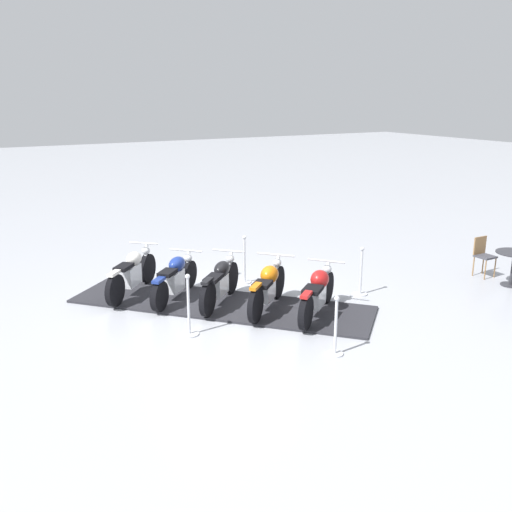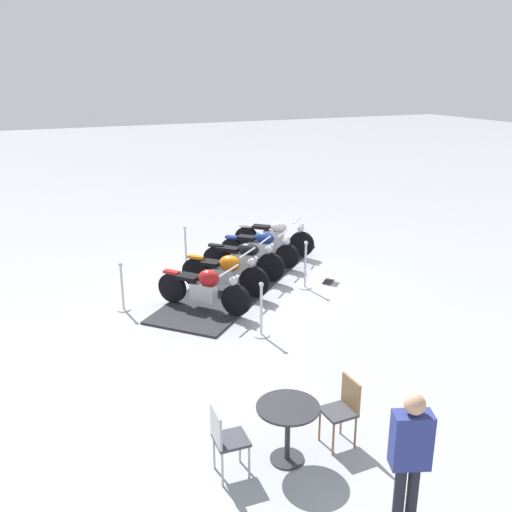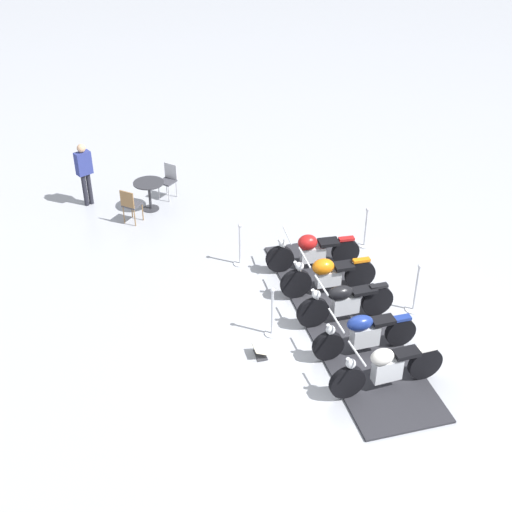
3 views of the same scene
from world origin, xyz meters
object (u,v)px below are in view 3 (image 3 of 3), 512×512
info_placard (261,352)px  stanchion_left_mid (415,296)px  motorcycle_copper (327,274)px  bystander_person (84,169)px  motorcycle_black (345,302)px  cafe_table (149,189)px  stanchion_left_front (365,232)px  motorcycle_navy (364,333)px  cafe_chair_near_table (169,179)px  stanchion_right_front (240,251)px  stanchion_right_mid (272,318)px  motorcycle_cream (386,367)px  cafe_chair_across_table (130,204)px  motorcycle_maroon (312,250)px

info_placard → stanchion_left_mid: bearing=-80.7°
motorcycle_copper → bystander_person: (0.82, 7.22, 0.52)m
motorcycle_black → cafe_table: bearing=-62.8°
stanchion_left_front → bystander_person: bystander_person is taller
motorcycle_navy → cafe_chair_near_table: motorcycle_navy is taller
bystander_person → stanchion_right_front: bearing=14.0°
stanchion_right_front → info_placard: size_ratio=2.54×
motorcycle_black → stanchion_right_mid: size_ratio=1.39×
motorcycle_cream → stanchion_left_mid: (2.56, 0.23, -0.15)m
motorcycle_copper → cafe_table: bearing=-55.7°
motorcycle_black → cafe_chair_near_table: size_ratio=1.66×
info_placard → cafe_table: 6.55m
stanchion_left_mid → cafe_chair_across_table: bearing=88.4°
motorcycle_navy → bystander_person: bystander_person is taller
info_placard → cafe_table: cafe_table is taller
motorcycle_copper → info_placard: bearing=40.8°
motorcycle_maroon → info_placard: (-3.19, -0.38, -0.43)m
stanchion_right_mid → cafe_chair_near_table: bearing=52.4°
stanchion_right_mid → info_placard: stanchion_right_mid is taller
motorcycle_maroon → stanchion_left_front: 1.71m
stanchion_right_front → cafe_table: bearing=70.5°
motorcycle_maroon → cafe_chair_across_table: motorcycle_maroon is taller
motorcycle_navy → cafe_chair_across_table: 7.27m
motorcycle_cream → info_placard: 2.44m
motorcycle_black → cafe_table: motorcycle_black is taller
motorcycle_maroon → stanchion_left_mid: size_ratio=1.53×
cafe_chair_across_table → bystander_person: (0.27, 1.63, 0.49)m
motorcycle_navy → cafe_chair_across_table: bearing=-60.4°
bystander_person → motorcycle_navy: bearing=6.4°
motorcycle_maroon → cafe_chair_near_table: motorcycle_maroon is taller
motorcycle_maroon → stanchion_left_front: bearing=-154.6°
stanchion_left_mid → bystander_person: bearing=87.0°
motorcycle_maroon → stanchion_left_front: stanchion_left_front is taller
motorcycle_copper → cafe_chair_across_table: size_ratio=1.76×
cafe_table → cafe_chair_across_table: cafe_chair_across_table is taller
motorcycle_copper → cafe_chair_across_table: 5.63m
motorcycle_copper → stanchion_right_mid: bearing=35.0°
motorcycle_maroon → stanchion_left_mid: bearing=131.8°
stanchion_left_front → info_placard: bearing=175.7°
motorcycle_copper → cafe_chair_near_table: size_ratio=1.76×
cafe_table → cafe_chair_across_table: (-0.82, -0.01, -0.04)m
motorcycle_maroon → cafe_chair_across_table: (-0.19, 4.91, 0.05)m
motorcycle_navy → motorcycle_black: bearing=-91.5°
stanchion_left_mid → info_placard: bearing=142.3°
info_placard → motorcycle_cream: bearing=-127.3°
stanchion_right_front → cafe_chair_across_table: bearing=83.6°
stanchion_right_front → stanchion_left_front: 3.10m
cafe_chair_near_table → bystander_person: bearing=-47.0°
motorcycle_black → stanchion_right_mid: 1.52m
stanchion_left_mid → info_placard: size_ratio=2.73×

